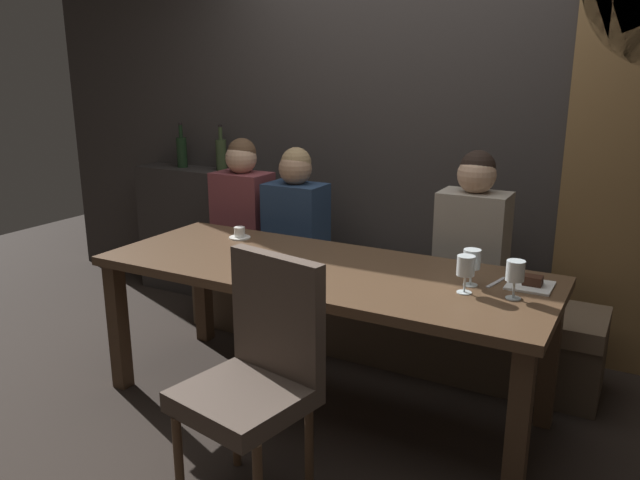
{
  "coord_description": "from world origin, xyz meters",
  "views": [
    {
      "loc": [
        1.37,
        -2.51,
        1.66
      ],
      "look_at": [
        -0.06,
        0.1,
        0.84
      ],
      "focal_mm": 34.98,
      "sensor_mm": 36.0,
      "label": 1
    }
  ],
  "objects_px": {
    "espresso_cup": "(240,234)",
    "fork_on_table": "(496,282)",
    "wine_glass_near_left": "(472,261)",
    "wine_glass_near_right": "(515,272)",
    "banquette_bench": "(377,316)",
    "wine_bottle_dark_red": "(182,151)",
    "wine_glass_center_back": "(466,267)",
    "wine_bottle_pale_label": "(221,154)",
    "diner_redhead": "(243,203)",
    "dining_table": "(321,284)",
    "diner_far_end": "(473,231)",
    "diner_bearded": "(296,213)",
    "dessert_plate": "(531,284)",
    "chair_near_side": "(258,367)"
  },
  "relations": [
    {
      "from": "espresso_cup",
      "to": "fork_on_table",
      "type": "relative_size",
      "value": 0.71
    },
    {
      "from": "wine_glass_near_left",
      "to": "wine_glass_near_right",
      "type": "bearing_deg",
      "value": -21.88
    },
    {
      "from": "banquette_bench",
      "to": "wine_glass_near_right",
      "type": "xyz_separation_m",
      "value": [
        0.91,
        -0.7,
        0.63
      ]
    },
    {
      "from": "wine_bottle_dark_red",
      "to": "wine_glass_center_back",
      "type": "xyz_separation_m",
      "value": [
        2.45,
        -1.07,
        -0.21
      ]
    },
    {
      "from": "wine_bottle_pale_label",
      "to": "wine_glass_center_back",
      "type": "height_order",
      "value": "wine_bottle_pale_label"
    },
    {
      "from": "diner_redhead",
      "to": "wine_glass_near_right",
      "type": "height_order",
      "value": "diner_redhead"
    },
    {
      "from": "dining_table",
      "to": "wine_glass_near_left",
      "type": "xyz_separation_m",
      "value": [
        0.7,
        0.08,
        0.2
      ]
    },
    {
      "from": "banquette_bench",
      "to": "wine_bottle_dark_red",
      "type": "relative_size",
      "value": 7.67
    },
    {
      "from": "dining_table",
      "to": "diner_far_end",
      "type": "bearing_deg",
      "value": 51.08
    },
    {
      "from": "fork_on_table",
      "to": "wine_bottle_dark_red",
      "type": "bearing_deg",
      "value": 173.26
    },
    {
      "from": "diner_bearded",
      "to": "dessert_plate",
      "type": "bearing_deg",
      "value": -18.15
    },
    {
      "from": "chair_near_side",
      "to": "dining_table",
      "type": "bearing_deg",
      "value": 99.21
    },
    {
      "from": "wine_bottle_dark_red",
      "to": "diner_bearded",
      "type": "bearing_deg",
      "value": -17.2
    },
    {
      "from": "banquette_bench",
      "to": "diner_bearded",
      "type": "distance_m",
      "value": 0.8
    },
    {
      "from": "diner_far_end",
      "to": "fork_on_table",
      "type": "height_order",
      "value": "diner_far_end"
    },
    {
      "from": "diner_far_end",
      "to": "wine_glass_center_back",
      "type": "distance_m",
      "value": 0.72
    },
    {
      "from": "banquette_bench",
      "to": "wine_glass_near_left",
      "type": "distance_m",
      "value": 1.13
    },
    {
      "from": "diner_far_end",
      "to": "wine_glass_center_back",
      "type": "bearing_deg",
      "value": -77.12
    },
    {
      "from": "diner_redhead",
      "to": "fork_on_table",
      "type": "distance_m",
      "value": 1.85
    },
    {
      "from": "wine_bottle_pale_label",
      "to": "espresso_cup",
      "type": "bearing_deg",
      "value": -48.02
    },
    {
      "from": "banquette_bench",
      "to": "diner_far_end",
      "type": "height_order",
      "value": "diner_far_end"
    },
    {
      "from": "diner_bearded",
      "to": "wine_bottle_pale_label",
      "type": "xyz_separation_m",
      "value": [
        -0.86,
        0.4,
        0.26
      ]
    },
    {
      "from": "wine_bottle_pale_label",
      "to": "wine_glass_near_right",
      "type": "distance_m",
      "value": 2.55
    },
    {
      "from": "dining_table",
      "to": "fork_on_table",
      "type": "relative_size",
      "value": 12.94
    },
    {
      "from": "dining_table",
      "to": "diner_redhead",
      "type": "height_order",
      "value": "diner_redhead"
    },
    {
      "from": "wine_bottle_pale_label",
      "to": "dessert_plate",
      "type": "xyz_separation_m",
      "value": [
        2.34,
        -0.88,
        -0.32
      ]
    },
    {
      "from": "diner_bearded",
      "to": "espresso_cup",
      "type": "bearing_deg",
      "value": -103.5
    },
    {
      "from": "chair_near_side",
      "to": "espresso_cup",
      "type": "relative_size",
      "value": 8.17
    },
    {
      "from": "diner_far_end",
      "to": "fork_on_table",
      "type": "relative_size",
      "value": 4.75
    },
    {
      "from": "wine_bottle_pale_label",
      "to": "dining_table",
      "type": "bearing_deg",
      "value": -37.34
    },
    {
      "from": "espresso_cup",
      "to": "dessert_plate",
      "type": "distance_m",
      "value": 1.59
    },
    {
      "from": "diner_far_end",
      "to": "dessert_plate",
      "type": "relative_size",
      "value": 4.25
    },
    {
      "from": "diner_redhead",
      "to": "wine_glass_near_right",
      "type": "xyz_separation_m",
      "value": [
        1.87,
        -0.71,
        0.03
      ]
    },
    {
      "from": "wine_glass_center_back",
      "to": "espresso_cup",
      "type": "xyz_separation_m",
      "value": [
        -1.36,
        0.26,
        -0.09
      ]
    },
    {
      "from": "diner_redhead",
      "to": "fork_on_table",
      "type": "height_order",
      "value": "diner_redhead"
    },
    {
      "from": "dining_table",
      "to": "chair_near_side",
      "type": "bearing_deg",
      "value": -80.79
    },
    {
      "from": "dining_table",
      "to": "banquette_bench",
      "type": "height_order",
      "value": "dining_table"
    },
    {
      "from": "chair_near_side",
      "to": "diner_bearded",
      "type": "distance_m",
      "value": 1.56
    },
    {
      "from": "dining_table",
      "to": "espresso_cup",
      "type": "bearing_deg",
      "value": 160.23
    },
    {
      "from": "banquette_bench",
      "to": "fork_on_table",
      "type": "distance_m",
      "value": 1.09
    },
    {
      "from": "espresso_cup",
      "to": "wine_bottle_pale_label",
      "type": "bearing_deg",
      "value": 131.98
    },
    {
      "from": "banquette_bench",
      "to": "wine_glass_center_back",
      "type": "relative_size",
      "value": 15.24
    },
    {
      "from": "chair_near_side",
      "to": "wine_glass_near_right",
      "type": "height_order",
      "value": "chair_near_side"
    },
    {
      "from": "diner_far_end",
      "to": "wine_glass_near_right",
      "type": "height_order",
      "value": "diner_far_end"
    },
    {
      "from": "espresso_cup",
      "to": "dessert_plate",
      "type": "bearing_deg",
      "value": -1.72
    },
    {
      "from": "diner_far_end",
      "to": "wine_bottle_dark_red",
      "type": "height_order",
      "value": "wine_bottle_dark_red"
    },
    {
      "from": "banquette_bench",
      "to": "fork_on_table",
      "type": "bearing_deg",
      "value": -34.05
    },
    {
      "from": "wine_bottle_dark_red",
      "to": "diner_redhead",
      "type": "bearing_deg",
      "value": -23.27
    },
    {
      "from": "diner_redhead",
      "to": "diner_bearded",
      "type": "xyz_separation_m",
      "value": [
        0.42,
        -0.04,
        -0.01
      ]
    },
    {
      "from": "dining_table",
      "to": "diner_redhead",
      "type": "distance_m",
      "value": 1.21
    }
  ]
}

